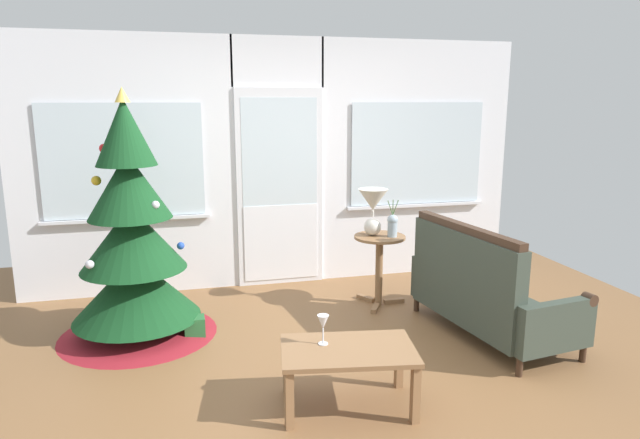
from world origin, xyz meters
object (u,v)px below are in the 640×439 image
side_table (379,256)px  coffee_table (348,357)px  christmas_tree (133,251)px  flower_vase (392,224)px  settee_sofa (482,293)px  table_lamp (373,206)px  gift_box (195,327)px  wine_glass (323,323)px

side_table → coffee_table: side_table is taller
christmas_tree → side_table: bearing=4.3°
flower_vase → coffee_table: (-0.92, -1.62, -0.45)m
settee_sofa → coffee_table: (-1.39, -0.79, -0.03)m
table_lamp → side_table: bearing=-33.7°
gift_box → wine_glass: bearing=-58.5°
coffee_table → settee_sofa: bearing=29.5°
christmas_tree → settee_sofa: bearing=-14.8°
side_table → flower_vase: 0.33m
side_table → gift_box: size_ratio=4.07×
coffee_table → side_table: bearing=64.0°
wine_glass → gift_box: bearing=121.5°
coffee_table → wine_glass: wine_glass is taller
table_lamp → coffee_table: (-0.76, -1.72, -0.62)m
coffee_table → table_lamp: bearing=66.1°
wine_glass → side_table: bearing=58.8°
settee_sofa → table_lamp: table_lamp is taller
side_table → table_lamp: size_ratio=1.54×
christmas_tree → table_lamp: size_ratio=4.60×
table_lamp → gift_box: 1.93m
christmas_tree → wine_glass: bearing=-49.2°
wine_glass → gift_box: wine_glass is taller
side_table → gift_box: bearing=-169.4°
settee_sofa → wine_glass: 1.69m
christmas_tree → flower_vase: 2.29m
settee_sofa → table_lamp: (-0.63, 0.93, 0.59)m
flower_vase → wine_glass: 1.88m
flower_vase → coffee_table: 1.92m
side_table → settee_sofa: bearing=-57.4°
christmas_tree → gift_box: (0.46, -0.16, -0.64)m
settee_sofa → flower_vase: (-0.47, 0.83, 0.42)m
table_lamp → flower_vase: bearing=-32.0°
settee_sofa → side_table: size_ratio=2.31×
table_lamp → coffee_table: table_lamp is taller
flower_vase → gift_box: flower_vase is taller
christmas_tree → settee_sofa: christmas_tree is taller
christmas_tree → wine_glass: (1.23, -1.42, -0.18)m
table_lamp → gift_box: table_lamp is taller
settee_sofa → coffee_table: settee_sofa is taller
christmas_tree → flower_vase: (2.29, 0.11, 0.07)m
christmas_tree → table_lamp: 2.15m
table_lamp → wine_glass: (-0.90, -1.63, -0.42)m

